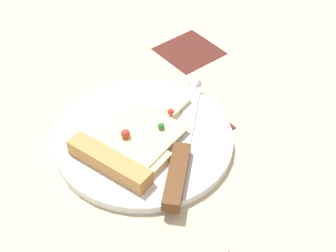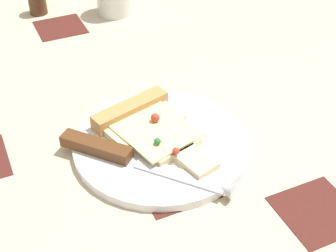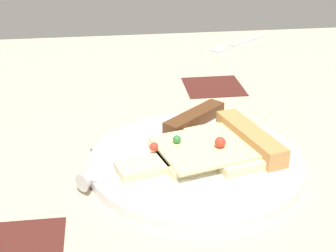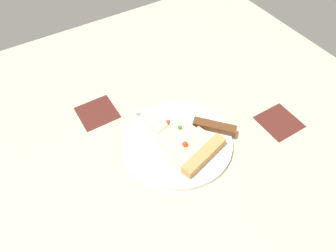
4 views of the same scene
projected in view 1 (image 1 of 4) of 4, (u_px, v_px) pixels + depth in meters
ground_plane at (127, 147)px, 71.48cm from camera, size 116.20×116.20×3.00cm
plate at (144, 139)px, 69.51cm from camera, size 24.10×24.10×1.24cm
pizza_slice at (131, 143)px, 67.00cm from camera, size 18.84×13.46×2.54cm
knife at (181, 151)px, 66.30cm from camera, size 19.30×17.55×2.45cm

